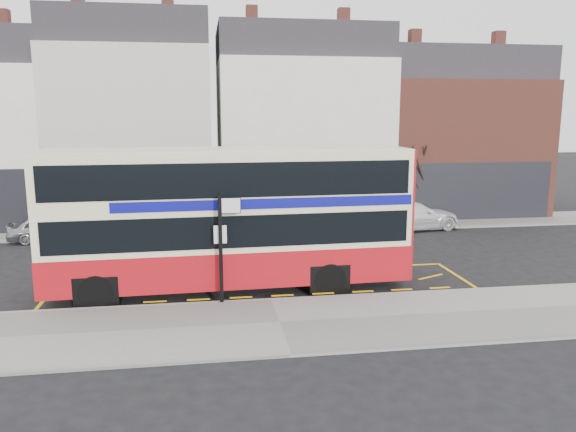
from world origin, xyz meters
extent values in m
plane|color=black|center=(0.00, 0.00, 0.00)|extent=(120.00, 120.00, 0.00)
cube|color=gray|center=(0.00, -2.30, 0.07)|extent=(40.00, 4.00, 0.15)
cube|color=gray|center=(0.00, -0.38, 0.07)|extent=(40.00, 0.15, 0.15)
cube|color=gray|center=(0.00, 11.00, 0.07)|extent=(50.00, 3.00, 0.15)
cube|color=brown|center=(-11.50, 14.00, 10.20)|extent=(0.60, 0.60, 1.20)
cube|color=beige|center=(-5.50, 15.00, 4.50)|extent=(8.00, 8.00, 9.00)
cube|color=#28262B|center=(-5.50, 15.00, 9.90)|extent=(8.00, 7.20, 1.80)
cube|color=brown|center=(-7.90, 14.00, 11.20)|extent=(0.60, 0.60, 1.20)
cube|color=brown|center=(-3.50, 14.00, 11.20)|extent=(0.60, 0.60, 1.20)
cube|color=black|center=(-5.50, 11.02, 1.60)|extent=(7.36, 0.06, 3.20)
cube|color=black|center=(-5.50, 11.04, 1.40)|extent=(5.60, 0.04, 2.00)
cube|color=white|center=(3.50, 15.00, 4.25)|extent=(9.00, 8.00, 8.50)
cube|color=#28262B|center=(3.50, 15.00, 9.40)|extent=(9.00, 7.20, 1.80)
cube|color=brown|center=(0.80, 14.00, 10.70)|extent=(0.60, 0.60, 1.20)
cube|color=brown|center=(5.75, 14.00, 10.70)|extent=(0.60, 0.60, 1.20)
cube|color=#15773F|center=(3.50, 11.02, 1.60)|extent=(8.28, 0.06, 3.20)
cube|color=black|center=(3.50, 11.04, 1.40)|extent=(6.30, 0.04, 2.00)
cube|color=brown|center=(12.50, 15.00, 3.75)|extent=(9.00, 8.00, 7.50)
cube|color=#28262B|center=(12.50, 15.00, 8.40)|extent=(9.00, 7.20, 1.80)
cube|color=brown|center=(9.80, 14.00, 9.70)|extent=(0.60, 0.60, 1.20)
cube|color=brown|center=(14.75, 14.00, 9.70)|extent=(0.60, 0.60, 1.20)
cube|color=black|center=(12.50, 11.02, 1.60)|extent=(8.28, 0.06, 3.20)
cube|color=black|center=(12.50, 11.04, 1.40)|extent=(6.30, 0.04, 2.00)
cube|color=beige|center=(-1.13, 1.30, 2.50)|extent=(11.68, 3.01, 4.27)
cube|color=#A60D15|center=(-1.13, 1.30, 0.95)|extent=(11.72, 3.05, 1.16)
cube|color=#A60D15|center=(4.65, 1.49, 2.50)|extent=(0.15, 2.68, 4.27)
cube|color=black|center=(-1.13, 1.30, 2.21)|extent=(11.22, 3.05, 1.00)
cube|color=black|center=(-1.13, 1.30, 3.80)|extent=(11.22, 3.05, 1.05)
cube|color=#0B0B80|center=(-0.08, 1.33, 3.06)|extent=(9.36, 2.98, 0.32)
cube|color=black|center=(-6.91, 1.11, 1.95)|extent=(0.14, 2.43, 1.69)
cube|color=black|center=(-6.91, 1.11, 3.80)|extent=(0.14, 2.43, 1.05)
cube|color=black|center=(-6.90, 1.11, 2.95)|extent=(0.11, 1.85, 0.37)
cube|color=beige|center=(-1.13, 1.30, 4.59)|extent=(11.68, 2.90, 0.13)
cylinder|color=black|center=(-5.20, -0.03, 0.53)|extent=(1.06, 0.33, 1.05)
cylinder|color=black|center=(-5.28, 2.37, 0.53)|extent=(1.06, 0.33, 1.05)
cylinder|color=black|center=(1.96, 0.20, 0.53)|extent=(1.06, 0.33, 1.05)
cylinder|color=black|center=(1.89, 2.60, 0.53)|extent=(1.06, 0.33, 1.05)
cube|color=black|center=(-1.50, -0.41, 1.78)|extent=(0.11, 0.11, 3.27)
cube|color=white|center=(-1.17, -0.40, 3.09)|extent=(0.59, 0.05, 0.48)
cube|color=white|center=(-1.50, -0.34, 2.22)|extent=(0.38, 0.04, 0.54)
imported|color=#9C9CA0|center=(-8.95, 9.71, 0.61)|extent=(3.74, 1.94, 1.22)
imported|color=#3B3C42|center=(-0.95, 9.68, 0.77)|extent=(4.68, 1.69, 1.53)
imported|color=white|center=(8.31, 9.62, 0.72)|extent=(5.24, 2.78, 1.45)
cylinder|color=#312215|center=(8.78, 11.35, 0.98)|extent=(0.24, 0.24, 1.95)
camera|label=1|loc=(-1.97, -16.74, 5.78)|focal=35.00mm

